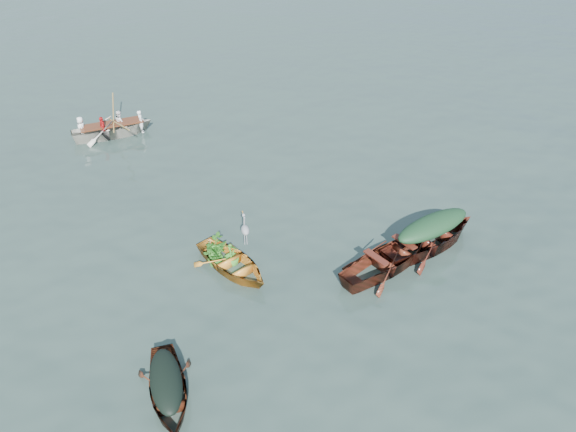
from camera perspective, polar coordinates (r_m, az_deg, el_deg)
name	(u,v)px	position (r m, az deg, el deg)	size (l,w,h in m)	color
ground	(306,264)	(15.55, 1.88, -4.93)	(140.00, 140.00, 0.00)	#2E4039
yellow_dinghy	(233,270)	(15.44, -5.65, -5.47)	(1.38, 3.19, 0.86)	#B47B23
dark_covered_boat	(169,397)	(12.74, -12.00, -17.55)	(1.19, 3.21, 0.77)	#4B2711
green_tarp_boat	(429,248)	(16.61, 14.12, -3.19)	(1.45, 4.65, 1.10)	#501A12
open_wooden_boat	(388,268)	(15.67, 10.13, -5.23)	(1.40, 4.50, 1.06)	#5C2317
rowed_boat	(114,136)	(23.15, -17.28, 7.75)	(1.28, 4.27, 1.01)	beige
dark_tarp_cover	(166,379)	(12.29, -12.33, -15.87)	(0.65, 1.76, 0.40)	black
green_tarp_cover	(433,225)	(16.14, 14.52, -0.92)	(0.80, 2.56, 0.52)	#143218
thwart_benches	(390,252)	(15.32, 10.34, -3.66)	(0.84, 2.25, 0.04)	#41170F
heron	(245,235)	(15.18, -4.35, -1.90)	(0.28, 0.40, 0.92)	gray
dinghy_weeds	(219,239)	(15.35, -7.02, -2.37)	(0.70, 0.90, 0.60)	#30661A
rowers	(110,115)	(22.79, -17.66, 9.73)	(1.15, 2.99, 0.76)	white
oars	(111,124)	(22.93, -17.51, 8.94)	(2.60, 0.60, 0.06)	olive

